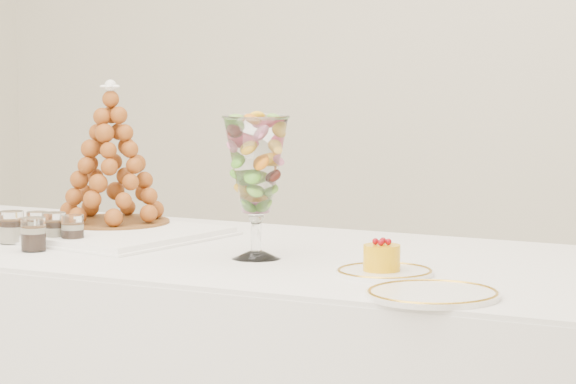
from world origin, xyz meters
The scene contains 11 objects.
lace_tray centered at (-0.49, 0.27, 0.82)m, with size 0.57×0.42×0.02m, color white.
macaron_vase centered at (0.04, 0.17, 1.01)m, with size 0.14×0.14×0.31m.
cake_plate centered at (0.37, 0.12, 0.82)m, with size 0.20×0.20×0.01m, color white.
spare_plate centered at (0.56, -0.05, 0.82)m, with size 0.25×0.25×0.01m, color white.
verrine_a centered at (-0.55, 0.14, 0.85)m, with size 0.05×0.05×0.07m, color white.
verrine_b centered at (-0.48, 0.11, 0.85)m, with size 0.05×0.05×0.07m, color white.
verrine_c centered at (-0.42, 0.11, 0.85)m, with size 0.05×0.05×0.07m, color white.
verrine_d centered at (-0.57, 0.06, 0.85)m, with size 0.06×0.06×0.08m, color white.
verrine_e centered at (-0.45, 0.00, 0.85)m, with size 0.06×0.06×0.08m, color white.
croquembouche centered at (-0.50, 0.36, 1.00)m, with size 0.28×0.28×0.35m.
mousse_cake centered at (0.37, 0.12, 0.85)m, with size 0.08×0.08×0.07m.
Camera 1 is at (1.57, -2.33, 1.29)m, focal length 85.00 mm.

